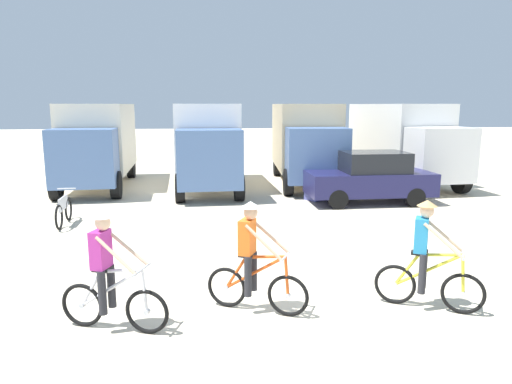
{
  "coord_description": "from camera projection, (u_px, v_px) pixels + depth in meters",
  "views": [
    {
      "loc": [
        -1.19,
        -7.69,
        3.3
      ],
      "look_at": [
        -0.09,
        4.06,
        1.1
      ],
      "focal_mm": 32.77,
      "sensor_mm": 36.0,
      "label": 1
    }
  ],
  "objects": [
    {
      "name": "sedan_parked",
      "position": [
        370.0,
        178.0,
        15.82
      ],
      "size": [
        4.25,
        1.87,
        1.76
      ],
      "color": "#1E1E4C",
      "rests_on": "ground"
    },
    {
      "name": "supply_crate",
      "position": [
        316.0,
        194.0,
        16.52
      ],
      "size": [
        0.88,
        0.86,
        0.43
      ],
      "primitive_type": "cube",
      "rotation": [
        0.0,
        0.0,
        2.19
      ],
      "color": "#4C5199",
      "rests_on": "ground"
    },
    {
      "name": "box_truck_avon_van",
      "position": [
        206.0,
        142.0,
        18.56
      ],
      "size": [
        2.69,
        6.85,
        3.35
      ],
      "color": "white",
      "rests_on": "ground"
    },
    {
      "name": "cyclist_cowboy_hat",
      "position": [
        253.0,
        261.0,
        7.46
      ],
      "size": [
        1.59,
        0.83,
        1.82
      ],
      "color": "black",
      "rests_on": "ground"
    },
    {
      "name": "box_truck_cream_rv",
      "position": [
        98.0,
        141.0,
        18.88
      ],
      "size": [
        2.76,
        6.88,
        3.35
      ],
      "color": "beige",
      "rests_on": "ground"
    },
    {
      "name": "bicycle_spare",
      "position": [
        64.0,
        211.0,
        13.01
      ],
      "size": [
        0.5,
        1.73,
        0.97
      ],
      "color": "black",
      "rests_on": "ground"
    },
    {
      "name": "box_truck_white_box",
      "position": [
        403.0,
        139.0,
        19.88
      ],
      "size": [
        2.97,
        6.94,
        3.35
      ],
      "color": "white",
      "rests_on": "ground"
    },
    {
      "name": "ground_plane",
      "position": [
        283.0,
        295.0,
        8.24
      ],
      "size": [
        120.0,
        120.0,
        0.0
      ],
      "primitive_type": "plane",
      "color": "beige"
    },
    {
      "name": "cyclist_near_camera",
      "position": [
        426.0,
        259.0,
        7.57
      ],
      "size": [
        1.56,
        0.89,
        1.82
      ],
      "color": "black",
      "rests_on": "ground"
    },
    {
      "name": "box_truck_tan_camper",
      "position": [
        306.0,
        139.0,
        19.7
      ],
      "size": [
        2.73,
        6.87,
        3.35
      ],
      "color": "#CCB78E",
      "rests_on": "ground"
    },
    {
      "name": "cyclist_orange_shirt",
      "position": [
        109.0,
        276.0,
        6.82
      ],
      "size": [
        1.67,
        0.69,
        1.82
      ],
      "color": "black",
      "rests_on": "ground"
    }
  ]
}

